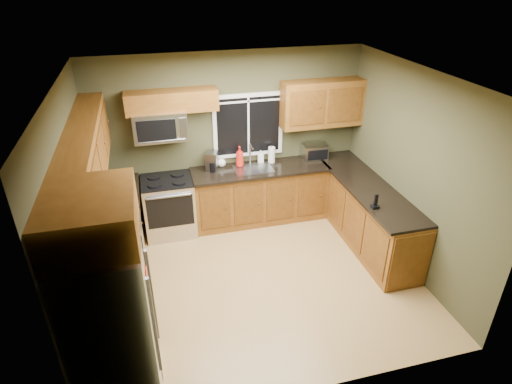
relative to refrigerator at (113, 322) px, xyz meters
name	(u,v)px	position (x,y,z in m)	size (l,w,h in m)	color
floor	(259,278)	(1.74, 1.30, -0.90)	(4.20, 4.20, 0.00)	#A47D48
ceiling	(260,80)	(1.74, 1.30, 1.80)	(4.20, 4.20, 0.00)	white
back_wall	(230,139)	(1.74, 3.10, 0.45)	(4.20, 4.20, 0.00)	#3D3D24
front_wall	(314,287)	(1.74, -0.50, 0.45)	(4.20, 4.20, 0.00)	#3D3D24
left_wall	(76,214)	(-0.36, 1.30, 0.45)	(3.60, 3.60, 0.00)	#3D3D24
right_wall	(412,172)	(3.84, 1.30, 0.45)	(3.60, 3.60, 0.00)	#3D3D24
window	(248,125)	(2.04, 3.08, 0.65)	(1.12, 0.03, 1.02)	white
base_cabinets_left	(118,251)	(-0.06, 1.78, -0.45)	(0.60, 2.65, 0.90)	brown
countertop_left	(114,221)	(-0.04, 1.78, 0.02)	(0.65, 2.65, 0.04)	black
base_cabinets_back	(260,195)	(2.15, 2.80, -0.45)	(2.17, 0.60, 0.90)	brown
countertop_back	(260,169)	(2.15, 2.78, 0.02)	(2.17, 0.65, 0.04)	black
base_cabinets_peninsula	(364,213)	(3.54, 1.84, -0.45)	(0.60, 2.52, 0.90)	brown
countertop_peninsula	(366,185)	(3.51, 1.85, 0.02)	(0.65, 2.50, 0.04)	black
upper_cabinets_left	(87,154)	(-0.20, 1.78, 0.96)	(0.33, 2.65, 0.72)	brown
upper_cabinets_back_left	(172,101)	(0.89, 2.94, 1.17)	(1.30, 0.33, 0.30)	brown
upper_cabinets_back_right	(322,103)	(3.19, 2.94, 0.96)	(1.30, 0.33, 0.72)	brown
upper_cabinet_over_fridge	(90,217)	(0.00, 0.00, 1.13)	(0.72, 0.90, 0.38)	brown
refrigerator	(113,322)	(0.00, 0.00, 0.00)	(0.74, 0.90, 1.80)	#B7B7BC
range	(169,206)	(0.69, 2.77, -0.43)	(0.76, 0.69, 0.94)	#B7B7BC
microwave	(160,126)	(0.69, 2.91, 0.83)	(0.76, 0.41, 0.42)	#B7B7BC
sink	(253,168)	(2.04, 2.79, 0.05)	(0.60, 0.42, 0.36)	slate
toaster_oven	(315,152)	(3.11, 2.92, 0.16)	(0.41, 0.32, 0.24)	#B7B7BC
coffee_maker	(212,162)	(1.41, 2.92, 0.18)	(0.24, 0.28, 0.29)	slate
kettle	(212,161)	(1.42, 2.95, 0.18)	(0.18, 0.18, 0.30)	#B7B7BC
paper_towel_roll	(272,155)	(2.39, 2.95, 0.17)	(0.12, 0.12, 0.29)	white
soap_bottle_a	(240,156)	(1.86, 2.94, 0.20)	(0.13, 0.13, 0.33)	red
soap_bottle_b	(261,156)	(2.22, 3.00, 0.14)	(0.09, 0.09, 0.20)	white
soap_bottle_c	(221,161)	(1.58, 3.00, 0.13)	(0.14, 0.14, 0.17)	white
cordless_phone	(375,204)	(3.30, 1.20, 0.10)	(0.09, 0.09, 0.20)	black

